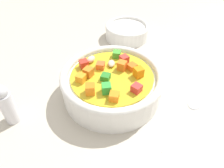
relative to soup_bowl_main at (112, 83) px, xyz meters
The scene contains 5 objects.
ground_plane 4.20cm from the soup_bowl_main, 35.49° to the left, with size 140.00×140.00×2.00cm, color #BAB2A0.
soup_bowl_main is the anchor object (origin of this frame).
spoon 15.39cm from the soup_bowl_main, 19.85° to the left, with size 4.38×20.54×0.99cm.
side_bowl_small 23.68cm from the soup_bowl_main, 124.79° to the left, with size 12.34×12.34×4.06cm.
pepper_shaker 19.32cm from the soup_bowl_main, 114.81° to the right, with size 2.67×2.67×8.28cm.
Camera 1 is at (21.22, -21.04, 30.41)cm, focal length 32.56 mm.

